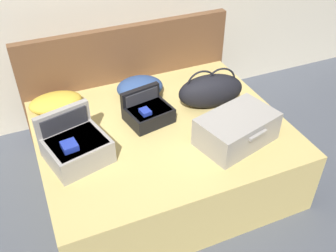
# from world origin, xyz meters

# --- Properties ---
(ground_plane) EXTENTS (12.00, 12.00, 0.00)m
(ground_plane) POSITION_xyz_m (0.00, 0.00, 0.00)
(ground_plane) COLOR #4C515B
(bed) EXTENTS (1.97, 1.62, 0.57)m
(bed) POSITION_xyz_m (0.00, 0.40, 0.29)
(bed) COLOR tan
(bed) RESTS_ON ground
(headboard) EXTENTS (2.01, 0.08, 1.10)m
(headboard) POSITION_xyz_m (0.00, 1.25, 0.55)
(headboard) COLOR brown
(headboard) RESTS_ON ground
(hard_case_large) EXTENTS (0.66, 0.51, 0.23)m
(hard_case_large) POSITION_xyz_m (0.45, 0.02, 0.69)
(hard_case_large) COLOR gray
(hard_case_large) RESTS_ON bed
(hard_case_medium) EXTENTS (0.50, 0.48, 0.35)m
(hard_case_medium) POSITION_xyz_m (-0.71, 0.30, 0.69)
(hard_case_medium) COLOR gray
(hard_case_medium) RESTS_ON bed
(hard_case_small) EXTENTS (0.40, 0.35, 0.25)m
(hard_case_small) POSITION_xyz_m (-0.07, 0.54, 0.66)
(hard_case_small) COLOR black
(hard_case_small) RESTS_ON bed
(duffel_bag) EXTENTS (0.60, 0.33, 0.36)m
(duffel_bag) POSITION_xyz_m (0.50, 0.53, 0.72)
(duffel_bag) COLOR black
(duffel_bag) RESTS_ON bed
(pillow_near_headboard) EXTENTS (0.45, 0.36, 0.18)m
(pillow_near_headboard) POSITION_xyz_m (-0.01, 0.90, 0.66)
(pillow_near_headboard) COLOR navy
(pillow_near_headboard) RESTS_ON bed
(pillow_center_head) EXTENTS (0.45, 0.29, 0.14)m
(pillow_center_head) POSITION_xyz_m (-0.74, 0.99, 0.64)
(pillow_center_head) COLOR gold
(pillow_center_head) RESTS_ON bed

